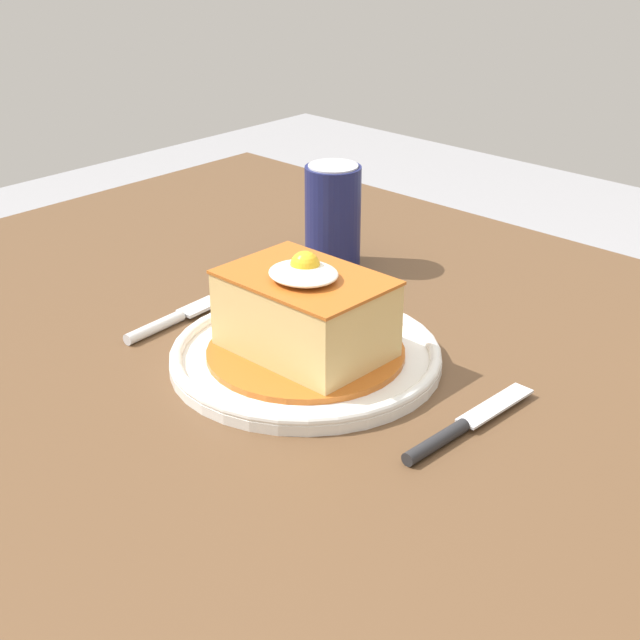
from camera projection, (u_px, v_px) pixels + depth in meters
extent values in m
cube|color=brown|center=(374.00, 396.00, 0.89)|extent=(1.33, 0.90, 0.04)
cylinder|color=brown|center=(252.00, 388.00, 1.66)|extent=(0.07, 0.07, 0.70)
cylinder|color=white|center=(306.00, 359.00, 0.91)|extent=(0.26, 0.26, 0.01)
torus|color=white|center=(306.00, 353.00, 0.90)|extent=(0.26, 0.26, 0.01)
cylinder|color=#B75B1E|center=(306.00, 352.00, 0.90)|extent=(0.19, 0.19, 0.01)
cube|color=#DBB770|center=(305.00, 315.00, 0.89)|extent=(0.15, 0.11, 0.07)
cube|color=#B75B1E|center=(305.00, 277.00, 0.87)|extent=(0.15, 0.11, 0.00)
ellipsoid|color=white|center=(303.00, 273.00, 0.86)|extent=(0.07, 0.06, 0.01)
sphere|color=yellow|center=(305.00, 266.00, 0.87)|extent=(0.03, 0.03, 0.03)
cylinder|color=silver|center=(155.00, 327.00, 0.97)|extent=(0.02, 0.08, 0.01)
cube|color=silver|center=(200.00, 307.00, 1.01)|extent=(0.03, 0.05, 0.00)
cylinder|color=silver|center=(221.00, 301.00, 1.03)|extent=(0.01, 0.03, 0.00)
cylinder|color=silver|center=(216.00, 299.00, 1.03)|extent=(0.01, 0.03, 0.00)
cylinder|color=silver|center=(211.00, 297.00, 1.04)|extent=(0.01, 0.03, 0.00)
cylinder|color=#262628|center=(436.00, 442.00, 0.77)|extent=(0.01, 0.08, 0.01)
cube|color=silver|center=(495.00, 405.00, 0.83)|extent=(0.02, 0.09, 0.00)
cylinder|color=#191E51|center=(333.00, 217.00, 1.11)|extent=(0.07, 0.07, 0.12)
cylinder|color=silver|center=(333.00, 166.00, 1.08)|extent=(0.06, 0.06, 0.00)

